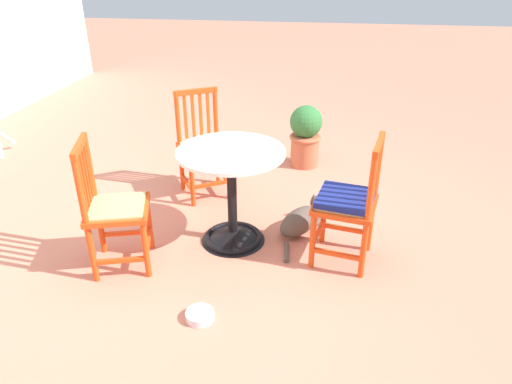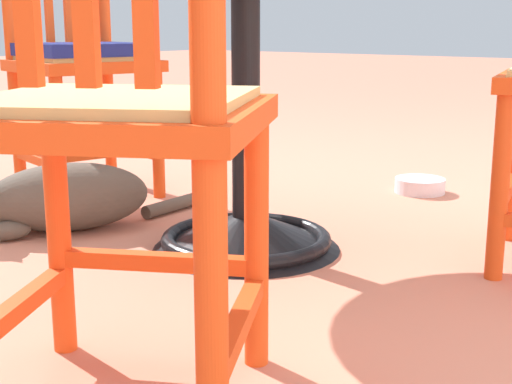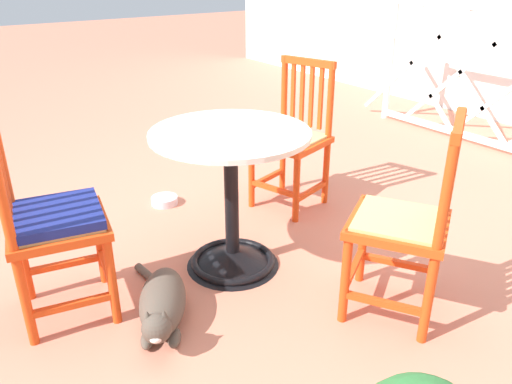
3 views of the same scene
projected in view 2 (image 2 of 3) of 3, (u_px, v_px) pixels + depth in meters
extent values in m
plane|color=#C6755B|center=(242.00, 239.00, 1.94)|extent=(24.00, 24.00, 0.00)
cone|color=black|center=(246.00, 229.00, 1.84)|extent=(0.48, 0.48, 0.10)
torus|color=black|center=(246.00, 239.00, 1.85)|extent=(0.44, 0.44, 0.04)
cylinder|color=black|center=(246.00, 103.00, 1.77)|extent=(0.07, 0.07, 0.66)
cylinder|color=#D64214|center=(500.00, 181.00, 1.58)|extent=(0.04, 0.04, 0.45)
cube|color=#D64214|center=(506.00, 190.00, 1.75)|extent=(0.33, 0.12, 0.03)
cylinder|color=#D64214|center=(158.00, 130.00, 2.36)|extent=(0.04, 0.04, 0.45)
cylinder|color=#D64214|center=(59.00, 140.00, 2.16)|extent=(0.04, 0.04, 0.45)
cylinder|color=#D64214|center=(106.00, 56.00, 2.57)|extent=(0.04, 0.04, 0.91)
cylinder|color=#D64214|center=(12.00, 58.00, 2.37)|extent=(0.04, 0.04, 0.91)
cube|color=#D64214|center=(133.00, 149.00, 2.51)|extent=(0.09, 0.34, 0.03)
cube|color=#D64214|center=(39.00, 160.00, 2.31)|extent=(0.09, 0.34, 0.03)
cube|color=#D64214|center=(111.00, 152.00, 2.27)|extent=(0.34, 0.09, 0.03)
cube|color=#D64214|center=(83.00, 66.00, 2.35)|extent=(0.47, 0.47, 0.04)
cube|color=tan|center=(83.00, 59.00, 2.34)|extent=(0.41, 0.41, 0.02)
cube|color=navy|center=(82.00, 49.00, 2.33)|extent=(0.42, 0.42, 0.04)
cylinder|color=#D64214|center=(58.00, 226.00, 1.22)|extent=(0.04, 0.04, 0.45)
cylinder|color=#D64214|center=(256.00, 234.00, 1.17)|extent=(0.04, 0.04, 0.45)
cylinder|color=#D64214|center=(209.00, 118.00, 0.79)|extent=(0.04, 0.04, 0.91)
cube|color=#D64214|center=(14.00, 311.00, 1.08)|extent=(0.30, 0.20, 0.03)
cube|color=#D64214|center=(238.00, 325.00, 1.03)|extent=(0.30, 0.20, 0.03)
cube|color=#D64214|center=(156.00, 262.00, 1.21)|extent=(0.20, 0.30, 0.03)
cube|color=#D64214|center=(115.00, 118.00, 0.99)|extent=(0.55, 0.55, 0.04)
cube|color=tan|center=(114.00, 102.00, 0.98)|extent=(0.48, 0.48, 0.02)
ellipsoid|color=#4C4238|center=(68.00, 197.00, 2.00)|extent=(0.48, 0.39, 0.19)
ellipsoid|color=silver|center=(31.00, 203.00, 1.97)|extent=(0.23, 0.22, 0.14)
ellipsoid|color=#4C4238|center=(8.00, 231.00, 1.91)|extent=(0.13, 0.11, 0.05)
ellipsoid|color=#4C4238|center=(7.00, 221.00, 2.01)|extent=(0.13, 0.11, 0.05)
cylinder|color=#4C4238|center=(171.00, 205.00, 2.21)|extent=(0.22, 0.06, 0.04)
cylinder|color=silver|center=(420.00, 185.00, 2.47)|extent=(0.17, 0.17, 0.05)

